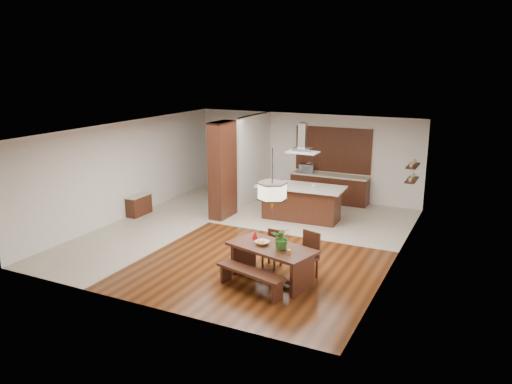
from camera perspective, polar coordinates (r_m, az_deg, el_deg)
The scene contains 25 objects.
room_shell at distance 13.14m, azimuth -1.18°, elevation 3.57°, with size 9.00×9.04×2.92m.
tile_hallway at distance 15.07m, azimuth -10.50°, elevation -3.30°, with size 2.50×9.00×0.01m, color #BFB39F.
tile_kitchen at distance 15.41m, azimuth 7.27°, elevation -2.76°, with size 5.50×4.00×0.01m, color #BFB39F.
soffit_band at distance 13.00m, azimuth -1.20°, elevation 7.13°, with size 8.00×9.00×0.02m, color #38190E.
partition_pier at distance 14.95m, azimuth -3.85°, elevation 2.51°, with size 0.45×1.00×2.90m, color black.
partition_stub at distance 16.77m, azimuth -0.28°, elevation 3.87°, with size 0.18×2.40×2.90m, color silver.
hallway_console at distance 15.76m, azimuth -13.23°, elevation -1.47°, with size 0.37×0.88×0.63m, color black.
hallway_doorway at distance 18.39m, azimuth -2.40°, elevation 3.54°, with size 1.10×0.20×2.10m, color black.
rear_counter at distance 16.92m, azimuth 8.39°, elevation 0.43°, with size 2.60×0.62×0.95m.
kitchen_window at distance 16.90m, azimuth 8.82°, elevation 4.81°, with size 2.60×0.08×1.50m, color brown.
shelf_lower at distance 14.57m, azimuth 17.37°, elevation 1.34°, with size 0.26×0.90×0.04m, color black.
shelf_upper at distance 14.48m, azimuth 17.49°, elevation 2.88°, with size 0.26×0.90×0.04m, color black.
dining_table at distance 10.74m, azimuth 1.80°, elevation -7.26°, with size 2.06×1.40×0.78m.
dining_bench at distance 10.41m, azimuth -0.63°, elevation -10.10°, with size 1.60×0.35×0.45m, color black, non-canonical shape.
dining_chair_left at distance 11.49m, azimuth 1.81°, elevation -6.56°, with size 0.38×0.38×0.86m, color black, non-canonical shape.
dining_chair_right at distance 10.93m, azimuth 5.65°, elevation -7.29°, with size 0.46×0.46×1.03m, color black, non-canonical shape.
pendant_lantern at distance 10.24m, azimuth 1.88°, elevation 1.44°, with size 0.64×0.64×1.31m, color beige, non-canonical shape.
foliage_plant at distance 10.45m, azimuth 3.02°, elevation -5.25°, with size 0.44×0.38×0.49m, color #2C6923.
fruit_bowl at distance 10.77m, azimuth 0.71°, elevation -5.81°, with size 0.30×0.30×0.07m, color silver.
napkin_cone at distance 11.07m, azimuth -0.12°, elevation -4.87°, with size 0.13×0.13×0.20m, color #A90C0E.
gold_ornament at distance 10.24m, azimuth 3.80°, elevation -6.86°, with size 0.07×0.07×0.10m, color gold.
kitchen_island at distance 14.89m, azimuth 5.19°, elevation -1.17°, with size 2.59×1.21×1.05m.
range_hood at distance 14.49m, azimuth 5.37°, elevation 6.17°, with size 0.90×0.55×0.87m, color silver, non-canonical shape.
island_cup at distance 14.55m, azimuth 6.63°, elevation 0.69°, with size 0.11×0.11×0.09m, color silver.
microwave at distance 17.02m, azimuth 5.76°, elevation 2.70°, with size 0.49×0.33×0.27m, color #B6B9BE.
Camera 1 is at (5.89, -11.47, 4.58)m, focal length 35.00 mm.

